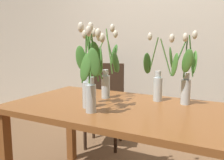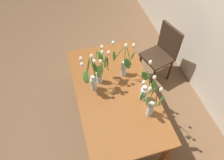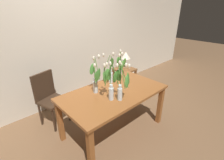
{
  "view_description": "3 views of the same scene",
  "coord_description": "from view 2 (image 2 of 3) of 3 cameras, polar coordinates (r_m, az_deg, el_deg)",
  "views": [
    {
      "loc": [
        0.75,
        -1.55,
        1.2
      ],
      "look_at": [
        -0.06,
        -0.02,
        0.92
      ],
      "focal_mm": 40.45,
      "sensor_mm": 36.0,
      "label": 1
    },
    {
      "loc": [
        1.37,
        -0.42,
        2.79
      ],
      "look_at": [
        -0.06,
        -0.02,
        0.88
      ],
      "focal_mm": 34.42,
      "sensor_mm": 36.0,
      "label": 2
    },
    {
      "loc": [
        -1.51,
        -1.6,
        1.94
      ],
      "look_at": [
        0.02,
        0.07,
        0.9
      ],
      "focal_mm": 26.31,
      "sensor_mm": 36.0,
      "label": 3
    }
  ],
  "objects": [
    {
      "name": "tulip_vase_1",
      "position": [
        2.41,
        -3.07,
        2.97
      ],
      "size": [
        0.25,
        0.23,
        0.57
      ],
      "color": "silver",
      "rests_on": "dining_table"
    },
    {
      "name": "ground_plane",
      "position": [
        3.14,
        0.67,
        -10.81
      ],
      "size": [
        18.0,
        18.0,
        0.0
      ],
      "primitive_type": "plane",
      "color": "brown"
    },
    {
      "name": "tulip_vase_4",
      "position": [
        2.33,
        8.85,
        -2.38
      ],
      "size": [
        0.24,
        0.15,
        0.52
      ],
      "color": "silver",
      "rests_on": "dining_table"
    },
    {
      "name": "dining_table",
      "position": [
        2.58,
        0.8,
        -4.2
      ],
      "size": [
        1.6,
        0.9,
        0.74
      ],
      "color": "brown",
      "rests_on": "ground"
    },
    {
      "name": "tulip_vase_3",
      "position": [
        2.34,
        -5.12,
        0.57
      ],
      "size": [
        0.16,
        0.25,
        0.56
      ],
      "color": "silver",
      "rests_on": "dining_table"
    },
    {
      "name": "dining_chair",
      "position": [
        3.32,
        13.15,
        7.35
      ],
      "size": [
        0.5,
        0.5,
        0.93
      ],
      "color": "#382619",
      "rests_on": "ground"
    },
    {
      "name": "tulip_vase_2",
      "position": [
        2.5,
        3.21,
        4.35
      ],
      "size": [
        0.21,
        0.27,
        0.58
      ],
      "color": "silver",
      "rests_on": "dining_table"
    },
    {
      "name": "tulip_vase_0",
      "position": [
        2.2,
        10.06,
        -6.44
      ],
      "size": [
        0.18,
        0.25,
        0.53
      ],
      "color": "silver",
      "rests_on": "dining_table"
    }
  ]
}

